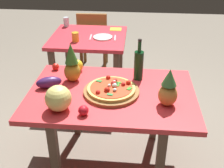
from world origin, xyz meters
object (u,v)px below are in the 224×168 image
at_px(eggplant, 49,82).
at_px(tomato_at_corner, 56,67).
at_px(dining_chair, 93,38).
at_px(melon, 58,98).
at_px(pizza, 112,88).
at_px(napkin_folded, 116,29).
at_px(wine_bottle, 139,65).
at_px(pineapple_left, 72,64).
at_px(drinking_glass_juice, 75,37).
at_px(fork_utensil, 91,37).
at_px(dinner_plate, 103,37).
at_px(pizza_board, 111,91).
at_px(display_table, 111,102).
at_px(knife_utensil, 115,38).
at_px(tomato_beside_pepper, 83,110).
at_px(bell_pepper, 77,66).
at_px(drinking_glass_water, 66,22).
at_px(pineapple_right, 168,89).
at_px(background_table, 89,46).

distance_m(eggplant, tomato_at_corner, 0.31).
xyz_separation_m(dining_chair, melon, (0.09, -2.12, 0.34)).
relative_size(pizza, napkin_folded, 2.63).
xyz_separation_m(wine_bottle, pineapple_left, (-0.54, -0.08, 0.02)).
relative_size(drinking_glass_juice, fork_utensil, 0.57).
bearing_deg(wine_bottle, dinner_plate, 113.48).
bearing_deg(pizza_board, display_table, 92.01).
distance_m(pineapple_left, melon, 0.43).
bearing_deg(pizza, wine_bottle, 51.09).
relative_size(knife_utensil, napkin_folded, 1.29).
bearing_deg(display_table, dining_chair, 103.04).
distance_m(display_table, tomato_beside_pepper, 0.37).
relative_size(pizza, tomato_at_corner, 6.00).
bearing_deg(bell_pepper, tomato_at_corner, 179.06).
bearing_deg(eggplant, dinner_plate, 75.92).
bearing_deg(display_table, wine_bottle, 49.93).
distance_m(display_table, bell_pepper, 0.49).
bearing_deg(pineapple_left, drinking_glass_water, 105.33).
bearing_deg(wine_bottle, pizza, -128.91).
relative_size(display_table, bell_pepper, 11.71).
bearing_deg(tomato_at_corner, melon, -72.69).
height_order(bell_pepper, eggplant, bell_pepper).
bearing_deg(pizza, bell_pepper, 134.15).
distance_m(melon, eggplant, 0.34).
bearing_deg(fork_utensil, drinking_glass_water, 131.85).
bearing_deg(tomato_beside_pepper, fork_utensil, 97.18).
relative_size(dining_chair, wine_bottle, 2.44).
bearing_deg(pineapple_left, pizza_board, -26.87).
relative_size(pizza_board, tomato_beside_pepper, 5.98).
distance_m(pineapple_right, drinking_glass_water, 2.04).
distance_m(drinking_glass_water, dinner_plate, 0.64).
height_order(wine_bottle, pineapple_left, wine_bottle).
distance_m(drinking_glass_water, napkin_folded, 0.64).
xyz_separation_m(display_table, pineapple_right, (0.41, -0.13, 0.21)).
bearing_deg(dining_chair, tomato_at_corner, 84.02).
height_order(pizza_board, wine_bottle, wine_bottle).
distance_m(display_table, background_table, 1.29).
bearing_deg(pineapple_right, eggplant, 169.67).
height_order(pineapple_left, melon, pineapple_left).
height_order(dinner_plate, napkin_folded, dinner_plate).
height_order(dinner_plate, fork_utensil, dinner_plate).
xyz_separation_m(pizza, melon, (-0.34, -0.26, 0.05)).
height_order(tomato_beside_pepper, drinking_glass_water, drinking_glass_water).
bearing_deg(drinking_glass_juice, bell_pepper, -76.92).
bearing_deg(dinner_plate, background_table, 165.54).
distance_m(pizza, fork_utensil, 1.24).
bearing_deg(pineapple_left, knife_utensil, 75.40).
distance_m(pineapple_right, bell_pepper, 0.88).
bearing_deg(background_table, tomato_at_corner, -99.35).
bearing_deg(tomato_at_corner, display_table, -32.70).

